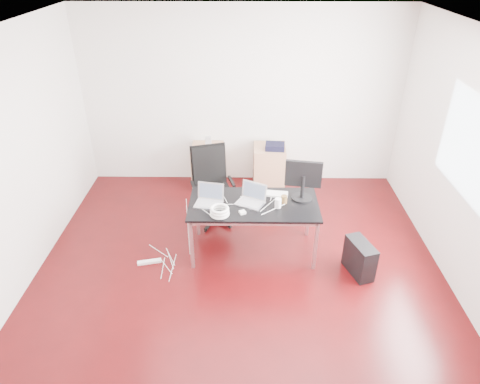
{
  "coord_description": "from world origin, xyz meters",
  "views": [
    {
      "loc": [
        0.06,
        -4.0,
        3.52
      ],
      "look_at": [
        0.0,
        0.55,
        0.85
      ],
      "focal_mm": 32.0,
      "sensor_mm": 36.0,
      "label": 1
    }
  ],
  "objects_px": {
    "filing_cabinet_right": "(269,167)",
    "pc_tower": "(360,258)",
    "desk": "(254,207)",
    "office_chair": "(211,182)",
    "filing_cabinet_left": "(208,166)"
  },
  "relations": [
    {
      "from": "filing_cabinet_right",
      "to": "pc_tower",
      "type": "relative_size",
      "value": 1.56
    },
    {
      "from": "office_chair",
      "to": "pc_tower",
      "type": "xyz_separation_m",
      "value": [
        1.87,
        -1.18,
        -0.39
      ]
    },
    {
      "from": "office_chair",
      "to": "filing_cabinet_left",
      "type": "height_order",
      "value": "office_chair"
    },
    {
      "from": "filing_cabinet_right",
      "to": "pc_tower",
      "type": "distance_m",
      "value": 2.39
    },
    {
      "from": "filing_cabinet_right",
      "to": "pc_tower",
      "type": "xyz_separation_m",
      "value": [
        1.0,
        -2.17,
        -0.13
      ]
    },
    {
      "from": "office_chair",
      "to": "pc_tower",
      "type": "distance_m",
      "value": 2.24
    },
    {
      "from": "office_chair",
      "to": "filing_cabinet_right",
      "type": "distance_m",
      "value": 1.33
    },
    {
      "from": "pc_tower",
      "to": "filing_cabinet_left",
      "type": "bearing_deg",
      "value": 114.32
    },
    {
      "from": "office_chair",
      "to": "filing_cabinet_right",
      "type": "relative_size",
      "value": 1.54
    },
    {
      "from": "filing_cabinet_left",
      "to": "filing_cabinet_right",
      "type": "relative_size",
      "value": 1.0
    },
    {
      "from": "filing_cabinet_left",
      "to": "office_chair",
      "type": "bearing_deg",
      "value": -82.16
    },
    {
      "from": "desk",
      "to": "office_chair",
      "type": "xyz_separation_m",
      "value": [
        -0.58,
        0.77,
        -0.07
      ]
    },
    {
      "from": "desk",
      "to": "office_chair",
      "type": "distance_m",
      "value": 0.97
    },
    {
      "from": "office_chair",
      "to": "filing_cabinet_left",
      "type": "distance_m",
      "value": 1.02
    },
    {
      "from": "filing_cabinet_left",
      "to": "pc_tower",
      "type": "xyz_separation_m",
      "value": [
        2.0,
        -2.17,
        -0.13
      ]
    }
  ]
}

